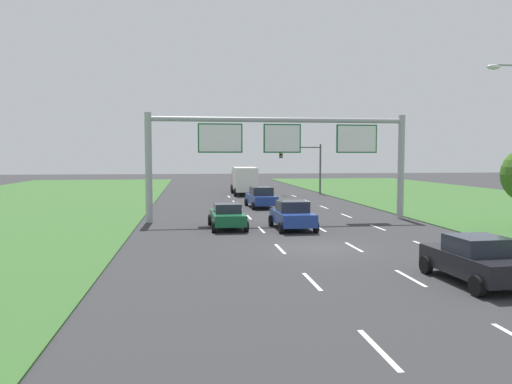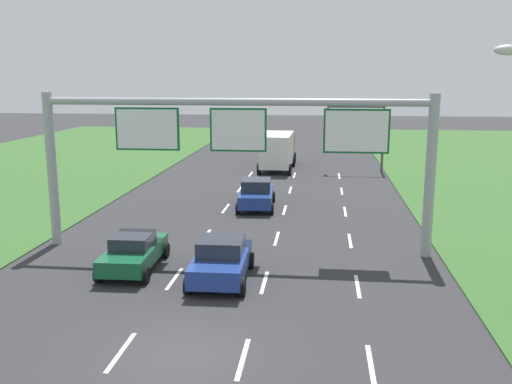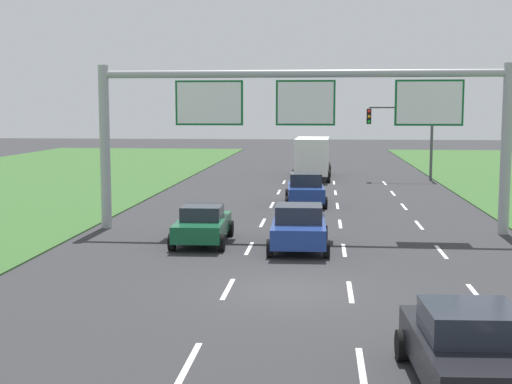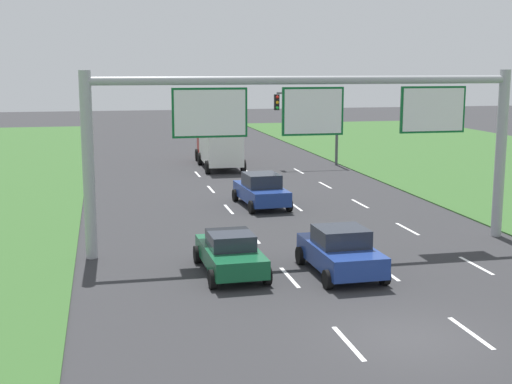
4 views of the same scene
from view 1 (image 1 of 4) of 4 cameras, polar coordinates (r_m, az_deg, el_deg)
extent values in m
plane|color=#2D2D30|center=(23.35, 7.02, -6.37)|extent=(200.00, 200.00, 0.00)
cube|color=white|center=(11.78, 13.81, -17.02)|extent=(0.14, 2.40, 0.01)
cube|color=white|center=(17.24, 6.41, -10.11)|extent=(0.14, 2.40, 0.01)
cube|color=white|center=(22.98, 2.77, -6.50)|extent=(0.14, 2.40, 0.01)
cube|color=white|center=(28.82, 0.62, -4.34)|extent=(0.14, 2.40, 0.01)
cube|color=white|center=(34.71, -0.80, -2.90)|extent=(0.14, 2.40, 0.01)
cube|color=white|center=(40.64, -1.80, -1.88)|extent=(0.14, 2.40, 0.01)
cube|color=white|center=(46.59, -2.55, -1.12)|extent=(0.14, 2.40, 0.01)
cube|color=white|center=(52.54, -3.12, -0.53)|extent=(0.14, 2.40, 0.01)
cube|color=white|center=(18.39, 17.20, -9.37)|extent=(0.14, 2.40, 0.01)
cube|color=white|center=(23.85, 11.12, -6.18)|extent=(0.14, 2.40, 0.01)
cube|color=white|center=(29.52, 7.37, -4.17)|extent=(0.14, 2.40, 0.01)
cube|color=white|center=(35.30, 4.86, -2.80)|extent=(0.14, 2.40, 0.01)
cube|color=white|center=(41.14, 3.06, -1.81)|extent=(0.14, 2.40, 0.01)
cube|color=white|center=(47.02, 1.71, -1.07)|extent=(0.14, 2.40, 0.01)
cube|color=white|center=(52.93, 0.66, -0.49)|extent=(0.14, 2.40, 0.01)
cube|color=white|center=(20.08, 26.40, -8.47)|extent=(0.14, 2.40, 0.01)
cube|color=white|center=(25.18, 18.72, -5.78)|extent=(0.14, 2.40, 0.01)
cube|color=white|center=(30.60, 13.73, -3.96)|extent=(0.14, 2.40, 0.01)
cube|color=white|center=(36.21, 10.28, -2.67)|extent=(0.14, 2.40, 0.01)
cube|color=white|center=(41.92, 7.76, -1.73)|extent=(0.14, 2.40, 0.01)
cube|color=white|center=(47.71, 5.86, -1.01)|extent=(0.14, 2.40, 0.01)
cube|color=white|center=(53.54, 4.37, -0.45)|extent=(0.14, 2.40, 0.01)
cube|color=navy|center=(29.10, 4.19, -2.93)|extent=(2.02, 4.19, 0.71)
cube|color=#232833|center=(29.02, 4.19, -1.62)|extent=(1.72, 1.71, 0.62)
cylinder|color=black|center=(30.42, 1.72, -3.29)|extent=(0.23, 0.64, 0.64)
cylinder|color=black|center=(30.84, 5.33, -3.20)|extent=(0.23, 0.64, 0.64)
cylinder|color=black|center=(27.46, 2.89, -4.10)|extent=(0.23, 0.64, 0.64)
cylinder|color=black|center=(27.92, 6.87, -3.98)|extent=(0.23, 0.64, 0.64)
cube|color=#145633|center=(29.45, -3.30, -2.92)|extent=(1.90, 4.32, 0.63)
cube|color=#232833|center=(29.32, -3.30, -1.82)|extent=(1.54, 1.77, 0.53)
cylinder|color=black|center=(30.98, -5.28, -3.17)|extent=(0.24, 0.65, 0.64)
cylinder|color=black|center=(31.15, -1.92, -3.12)|extent=(0.24, 0.65, 0.64)
cylinder|color=black|center=(27.84, -4.85, -3.99)|extent=(0.24, 0.65, 0.64)
cylinder|color=black|center=(28.03, -1.11, -3.92)|extent=(0.24, 0.65, 0.64)
cube|color=black|center=(18.35, 23.91, -7.43)|extent=(2.14, 4.19, 0.70)
cube|color=#232833|center=(18.21, 24.03, -5.51)|extent=(1.76, 1.77, 0.56)
cylinder|color=black|center=(19.15, 18.85, -7.90)|extent=(0.25, 0.65, 0.64)
cylinder|color=black|center=(20.18, 23.81, -7.42)|extent=(0.25, 0.65, 0.64)
cylinder|color=black|center=(16.67, 23.96, -9.81)|extent=(0.25, 0.65, 0.64)
cube|color=navy|center=(41.25, 0.59, -0.85)|extent=(2.14, 4.58, 0.72)
cube|color=#232833|center=(41.13, 0.61, 0.11)|extent=(1.78, 2.01, 0.67)
cylinder|color=black|center=(42.76, -1.13, -1.16)|extent=(0.26, 0.65, 0.64)
cylinder|color=black|center=(43.13, 1.40, -1.11)|extent=(0.26, 0.65, 0.64)
cylinder|color=black|center=(39.45, -0.29, -1.60)|extent=(0.26, 0.65, 0.64)
cylinder|color=black|center=(39.85, 2.43, -1.54)|extent=(0.26, 0.65, 0.64)
cube|color=#B21E19|center=(58.92, -1.65, 1.48)|extent=(2.24, 2.14, 2.20)
cube|color=silver|center=(54.87, -1.29, 1.48)|extent=(2.47, 5.77, 2.57)
cylinder|color=black|center=(59.40, -2.77, 0.44)|extent=(0.30, 0.91, 0.90)
cylinder|color=black|center=(59.58, -0.61, 0.45)|extent=(0.30, 0.91, 0.90)
cylinder|color=black|center=(57.10, -2.71, 0.29)|extent=(0.30, 0.91, 0.90)
cylinder|color=black|center=(57.31, -0.29, 0.31)|extent=(0.30, 0.91, 0.90)
cylinder|color=black|center=(52.60, -2.38, -0.04)|extent=(0.30, 0.91, 0.90)
cylinder|color=black|center=(52.82, 0.24, -0.01)|extent=(0.30, 0.91, 0.90)
cylinder|color=#9EA0A5|center=(32.34, -12.18, 2.71)|extent=(0.44, 0.44, 7.00)
cylinder|color=#9EA0A5|center=(35.23, 16.24, 2.74)|extent=(0.44, 0.44, 7.00)
cylinder|color=#9EA0A5|center=(32.83, 2.67, 8.23)|extent=(16.80, 0.32, 0.32)
cube|color=#0C5B28|center=(32.31, -4.11, 6.16)|extent=(2.87, 0.12, 1.88)
cube|color=white|center=(32.24, -4.10, 6.16)|extent=(2.71, 0.01, 1.72)
cube|color=#0C5B28|center=(32.80, 3.01, 6.13)|extent=(2.47, 0.12, 1.88)
cube|color=white|center=(32.74, 3.03, 6.14)|extent=(2.31, 0.01, 1.72)
cube|color=#0C5B28|center=(34.09, 11.43, 5.98)|extent=(2.78, 0.12, 1.88)
cube|color=white|center=(34.03, 11.46, 5.98)|extent=(2.62, 0.01, 1.72)
cylinder|color=#47494F|center=(56.48, 7.36, 2.60)|extent=(0.20, 0.20, 5.60)
cylinder|color=#47494F|center=(55.93, 5.15, 5.12)|extent=(4.50, 0.14, 0.14)
cube|color=black|center=(55.47, 2.87, 4.47)|extent=(0.32, 0.36, 1.10)
sphere|color=red|center=(55.28, 2.91, 4.85)|extent=(0.22, 0.22, 0.22)
sphere|color=orange|center=(55.27, 2.91, 4.47)|extent=(0.22, 0.22, 0.22)
sphere|color=green|center=(55.27, 2.90, 4.08)|extent=(0.22, 0.22, 0.22)
ellipsoid|color=silver|center=(25.50, 25.51, 12.78)|extent=(0.64, 0.32, 0.24)
camera|label=2|loc=(12.83, 44.14, 18.64)|focal=40.00mm
camera|label=3|loc=(7.20, 63.84, 9.39)|focal=50.00mm
camera|label=4|loc=(6.53, -28.77, 30.36)|focal=50.00mm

